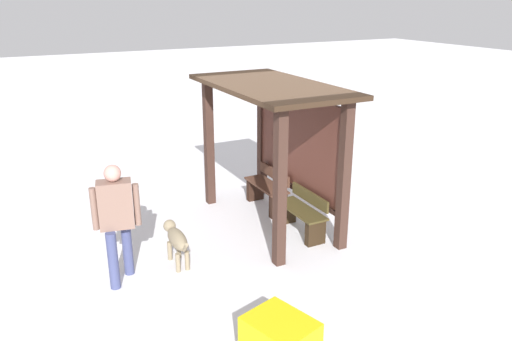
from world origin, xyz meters
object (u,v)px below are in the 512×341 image
(bench_center_inside, at_px, (302,215))
(person_walking, at_px, (116,214))
(bus_shelter, at_px, (280,124))
(bench_left_inside, at_px, (267,191))
(dog, at_px, (176,239))

(bench_center_inside, relative_size, person_walking, 0.64)
(person_walking, bearing_deg, bus_shelter, 103.72)
(bench_left_inside, relative_size, dog, 1.17)
(bench_left_inside, height_order, dog, bench_left_inside)
(bench_left_inside, bearing_deg, bus_shelter, -8.83)
(bench_center_inside, xyz_separation_m, dog, (0.01, -2.22, 0.07))
(person_walking, distance_m, dog, 1.07)
(bus_shelter, height_order, dog, bus_shelter)
(bench_left_inside, bearing_deg, person_walking, -66.54)
(bench_center_inside, relative_size, dog, 1.17)
(bench_center_inside, height_order, dog, bench_center_inside)
(bus_shelter, height_order, person_walking, bus_shelter)
(bus_shelter, distance_m, bench_left_inside, 1.57)
(person_walking, bearing_deg, bench_left_inside, 113.46)
(bench_left_inside, distance_m, person_walking, 3.42)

